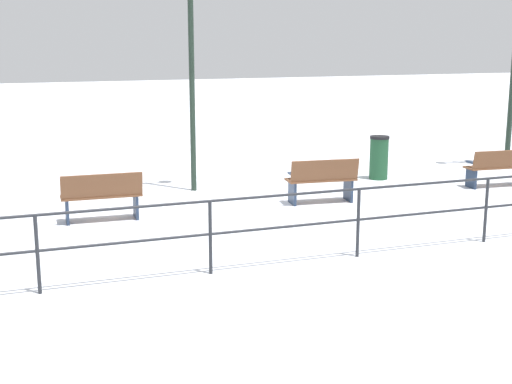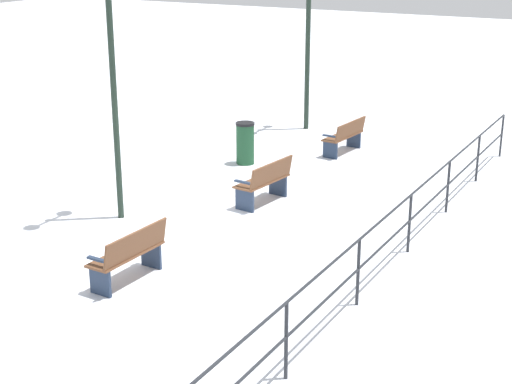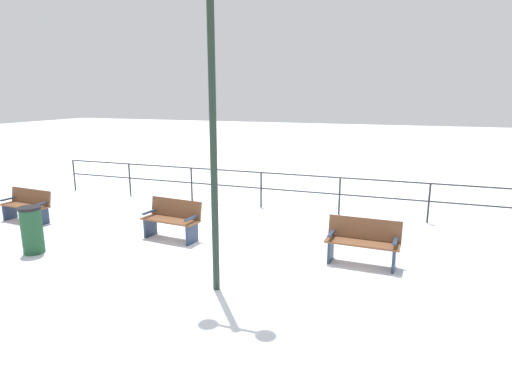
# 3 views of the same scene
# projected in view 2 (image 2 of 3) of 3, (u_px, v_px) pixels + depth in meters

# --- Properties ---
(ground_plane) EXTENTS (80.00, 80.00, 0.00)m
(ground_plane) POSITION_uv_depth(u_px,v_px,m) (199.00, 236.00, 13.96)
(ground_plane) COLOR white
(ground_plane) RESTS_ON ground
(bench_nearest) EXTENTS (0.59, 1.46, 0.83)m
(bench_nearest) POSITION_uv_depth(u_px,v_px,m) (345.00, 136.00, 19.05)
(bench_nearest) COLOR brown
(bench_nearest) RESTS_ON ground
(bench_second) EXTENTS (0.66, 1.41, 0.90)m
(bench_second) POSITION_uv_depth(u_px,v_px,m) (265.00, 181.00, 15.48)
(bench_second) COLOR brown
(bench_second) RESTS_ON ground
(bench_third) EXTENTS (0.54, 1.42, 0.89)m
(bench_third) POSITION_uv_depth(u_px,v_px,m) (130.00, 254.00, 11.99)
(bench_third) COLOR brown
(bench_third) RESTS_ON ground
(lamppost_near) EXTENTS (0.29, 1.17, 4.69)m
(lamppost_near) POSITION_uv_depth(u_px,v_px,m) (308.00, 11.00, 20.57)
(lamppost_near) COLOR #1E2D23
(lamppost_near) RESTS_ON ground
(lamppost_middle) EXTENTS (0.31, 1.18, 4.97)m
(lamppost_middle) POSITION_uv_depth(u_px,v_px,m) (110.00, 25.00, 13.72)
(lamppost_middle) COLOR #1E2D23
(lamppost_middle) RESTS_ON ground
(waterfront_railing) EXTENTS (0.05, 15.98, 1.05)m
(waterfront_railing) POSITION_uv_depth(u_px,v_px,m) (386.00, 234.00, 12.10)
(waterfront_railing) COLOR #26282D
(waterfront_railing) RESTS_ON ground
(trash_bin) EXTENTS (0.44, 0.44, 0.99)m
(trash_bin) POSITION_uv_depth(u_px,v_px,m) (245.00, 143.00, 18.17)
(trash_bin) COLOR #1E4C2D
(trash_bin) RESTS_ON ground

